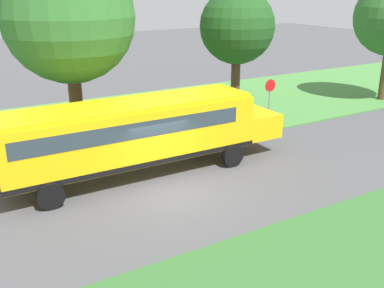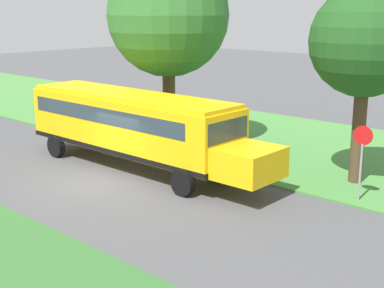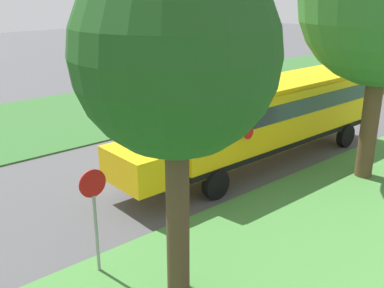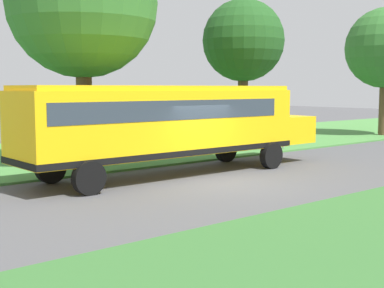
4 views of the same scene
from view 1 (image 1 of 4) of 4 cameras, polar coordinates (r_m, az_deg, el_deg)
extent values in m
plane|color=#4C4C4F|center=(17.48, -2.56, -6.10)|extent=(120.00, 120.00, 0.00)
cube|color=#47843D|center=(26.16, -12.92, 2.33)|extent=(12.00, 80.00, 0.08)
cube|color=yellow|center=(18.39, -7.77, 1.44)|extent=(2.50, 10.50, 2.20)
cube|color=yellow|center=(21.57, 7.63, 2.64)|extent=(2.20, 1.90, 1.10)
cube|color=yellow|center=(18.06, -7.94, 5.00)|extent=(2.35, 10.29, 0.16)
cube|color=black|center=(18.71, -7.64, -1.41)|extent=(2.54, 10.54, 0.20)
cube|color=#2D3842|center=(18.14, -8.71, 2.68)|extent=(2.53, 9.24, 0.64)
cube|color=#2D3842|center=(20.71, 5.55, 4.93)|extent=(2.25, 0.12, 0.80)
cylinder|color=red|center=(20.77, -1.99, 4.16)|extent=(0.03, 0.44, 0.44)
cylinder|color=black|center=(21.71, 1.32, 0.57)|extent=(0.30, 1.00, 1.00)
cylinder|color=black|center=(19.76, 5.14, -1.47)|extent=(0.30, 1.00, 1.00)
cylinder|color=black|center=(19.04, -19.31, -3.37)|extent=(0.30, 1.00, 1.00)
cylinder|color=black|center=(16.78, -17.52, -6.29)|extent=(0.30, 1.00, 1.00)
cylinder|color=brown|center=(21.21, -14.39, 3.96)|extent=(0.61, 0.61, 4.16)
sphere|color=#33702D|center=(20.53, -15.41, 15.37)|extent=(5.71, 5.71, 5.71)
sphere|color=#33702D|center=(21.13, -17.66, 14.73)|extent=(3.31, 3.31, 3.31)
cylinder|color=#4C3826|center=(25.86, 5.50, 6.94)|extent=(0.51, 0.51, 3.91)
sphere|color=#1E4C1C|center=(25.33, 5.76, 14.66)|extent=(4.10, 4.10, 4.10)
sphere|color=#1E4C1C|center=(25.89, 6.59, 15.32)|extent=(2.56, 2.56, 2.56)
cylinder|color=gray|center=(25.26, 9.74, 4.33)|extent=(0.08, 0.08, 2.10)
cylinder|color=red|center=(24.95, 9.92, 7.32)|extent=(0.03, 0.68, 0.68)
cube|color=brown|center=(23.32, -17.00, 0.92)|extent=(1.66, 0.75, 0.08)
cube|color=brown|center=(23.17, -17.56, 1.39)|extent=(1.59, 0.31, 0.44)
cube|color=#333333|center=(22.74, -16.21, -0.07)|extent=(0.15, 0.46, 0.45)
cube|color=#333333|center=(24.05, -17.64, 0.84)|extent=(0.15, 0.46, 0.45)
camera|label=2|loc=(23.36, 56.74, 8.53)|focal=50.00mm
camera|label=3|loc=(33.91, 6.62, 17.88)|focal=42.00mm
camera|label=4|loc=(6.56, -84.55, -44.26)|focal=50.00mm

